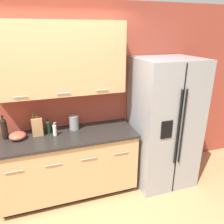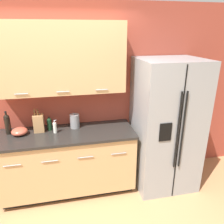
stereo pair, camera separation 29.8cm
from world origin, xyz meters
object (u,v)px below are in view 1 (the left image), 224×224
object	(u,v)px
refrigerator	(163,123)
wine_bottle	(4,128)
mixing_bowl	(18,136)
knife_block	(37,126)
oil_bottle	(48,127)
steel_canister	(74,123)
soap_dispenser	(55,130)

from	to	relation	value
refrigerator	wine_bottle	world-z (taller)	refrigerator
wine_bottle	mixing_bowl	bearing A→B (deg)	-24.46
refrigerator	mixing_bowl	xyz separation A→B (m)	(-2.01, 0.15, 0.03)
wine_bottle	mixing_bowl	world-z (taller)	wine_bottle
knife_block	wine_bottle	size ratio (longest dim) A/B	1.04
refrigerator	oil_bottle	size ratio (longest dim) A/B	9.75
refrigerator	mixing_bowl	bearing A→B (deg)	175.86
knife_block	oil_bottle	bearing A→B (deg)	7.44
wine_bottle	steel_canister	world-z (taller)	wine_bottle
knife_block	wine_bottle	bearing A→B (deg)	178.11
wine_bottle	steel_canister	bearing A→B (deg)	0.94
refrigerator	wine_bottle	xyz separation A→B (m)	(-2.16, 0.21, 0.13)
knife_block	soap_dispenser	distance (m)	0.23
knife_block	mixing_bowl	world-z (taller)	knife_block
refrigerator	knife_block	distance (m)	1.78
oil_bottle	mixing_bowl	size ratio (longest dim) A/B	0.93
refrigerator	oil_bottle	distance (m)	1.64
oil_bottle	soap_dispenser	bearing A→B (deg)	-54.89
knife_block	wine_bottle	world-z (taller)	knife_block
knife_block	steel_canister	world-z (taller)	knife_block
wine_bottle	steel_canister	xyz separation A→B (m)	(0.88, 0.01, -0.04)
refrigerator	knife_block	size ratio (longest dim) A/B	5.71
soap_dispenser	mixing_bowl	bearing A→B (deg)	175.85
knife_block	oil_bottle	distance (m)	0.14
steel_canister	mixing_bowl	size ratio (longest dim) A/B	1.04
refrigerator	soap_dispenser	world-z (taller)	refrigerator
mixing_bowl	steel_canister	bearing A→B (deg)	6.37
refrigerator	mixing_bowl	distance (m)	2.01
soap_dispenser	oil_bottle	xyz separation A→B (m)	(-0.07, 0.11, 0.02)
refrigerator	steel_canister	xyz separation A→B (m)	(-1.28, 0.23, 0.09)
mixing_bowl	refrigerator	bearing A→B (deg)	-4.14
knife_block	steel_canister	bearing A→B (deg)	3.26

